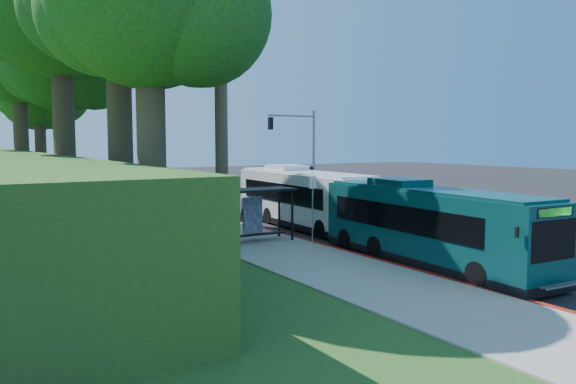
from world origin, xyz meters
TOP-DOWN VIEW (x-y plane):
  - ground at (0.00, 0.00)m, footprint 140.00×140.00m
  - sidewalk at (-7.30, 0.00)m, footprint 4.50×70.00m
  - red_curb at (-5.00, -4.00)m, footprint 0.25×30.00m
  - grass_verge at (-13.00, 5.00)m, footprint 8.00×70.00m
  - bus_shelter at (-7.26, -2.86)m, footprint 3.20×1.51m
  - stop_sign_pole at (-5.40, -5.00)m, footprint 0.35×0.06m
  - traffic_signal_pole at (3.78, 10.00)m, footprint 4.10×0.30m
  - tree_2 at (-11.89, 15.98)m, footprint 8.82×8.40m
  - tree_3 at (-13.88, 23.98)m, footprint 10.08×9.60m
  - tree_4 at (-11.40, 31.98)m, footprint 8.40×8.00m
  - tree_5 at (-10.41, 39.99)m, footprint 7.35×7.00m
  - white_bus at (-2.62, 0.17)m, footprint 2.88×11.33m
  - teal_bus at (-3.64, -10.24)m, footprint 2.89×10.87m
  - pickup at (1.09, 3.05)m, footprint 4.17×5.99m

SIDE VIEW (x-z plane):
  - ground at x=0.00m, z-range 0.00..0.00m
  - grass_verge at x=-13.00m, z-range 0.00..0.06m
  - sidewalk at x=-7.30m, z-range 0.00..0.12m
  - red_curb at x=-5.00m, z-range 0.00..0.13m
  - pickup at x=1.09m, z-range 0.00..1.52m
  - teal_bus at x=-3.64m, z-range -0.04..3.17m
  - white_bus at x=-2.62m, z-range -0.04..3.31m
  - bus_shelter at x=-7.26m, z-range 0.53..3.08m
  - stop_sign_pole at x=-5.40m, z-range 0.50..3.67m
  - traffic_signal_pole at x=3.78m, z-range 0.92..7.92m
  - tree_5 at x=-10.41m, z-range 2.53..15.39m
  - tree_4 at x=-11.40m, z-range 2.66..16.80m
  - tree_2 at x=-11.89m, z-range 2.92..18.04m
  - tree_3 at x=-13.88m, z-range 3.34..20.62m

